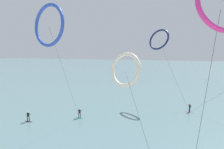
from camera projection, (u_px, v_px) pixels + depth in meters
The scene contains 8 objects.
sea_water at pixel (152, 70), 106.35m from camera, with size 400.00×200.00×0.08m, color slate.
surfer_violet at pixel (190, 108), 34.07m from camera, with size 1.40×0.72×1.70m.
surfer_charcoal at pixel (28, 117), 29.59m from camera, with size 1.40×0.69×1.70m.
surfer_teal at pixel (80, 114), 31.20m from camera, with size 1.40×0.63×1.70m.
kite_cobalt at pixel (49, 25), 21.46m from camera, with size 5.20×9.32×17.27m.
kite_ivory at pixel (125, 70), 17.94m from camera, with size 6.80×8.75×11.59m.
kite_navy at pixel (159, 39), 38.59m from camera, with size 8.79×7.08×16.26m.
kite_magenta at pixel (221, 7), 10.99m from camera, with size 3.85×4.32×16.05m.
Camera 1 is at (6.60, -2.43, 11.78)m, focal length 29.00 mm.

